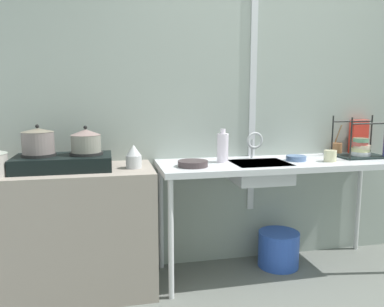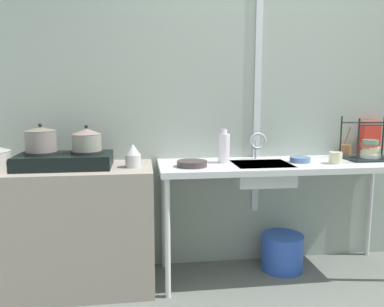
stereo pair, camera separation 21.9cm
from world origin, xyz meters
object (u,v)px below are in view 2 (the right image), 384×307
at_px(dish_rack, 370,151).
at_px(cereal_box, 370,138).
at_px(sink_basin, 262,173).
at_px(cup_by_rack, 335,158).
at_px(pot_on_left_burner, 41,139).
at_px(frying_pan, 192,164).
at_px(utensil_jar, 346,150).
at_px(percolator, 133,156).
at_px(faucet, 258,142).
at_px(small_bowl_on_drainboard, 300,160).
at_px(pot_on_right_burner, 87,139).
at_px(bottle_by_sink, 224,148).
at_px(bucket_on_floor, 282,252).
at_px(stove, 65,160).

distance_m(dish_rack, cereal_box, 0.23).
bearing_deg(sink_basin, cup_by_rack, -7.07).
bearing_deg(pot_on_left_burner, frying_pan, -4.16).
relative_size(cereal_box, utensil_jar, 1.15).
relative_size(percolator, utensil_jar, 0.65).
bearing_deg(faucet, pot_on_left_burner, -175.10).
height_order(percolator, small_bowl_on_drainboard, percolator).
xyz_separation_m(dish_rack, cup_by_rack, (-0.34, -0.13, -0.02)).
distance_m(pot_on_right_burner, utensil_jar, 1.94).
bearing_deg(bottle_by_sink, faucet, 16.29).
distance_m(frying_pan, dish_rack, 1.35).
relative_size(faucet, cereal_box, 0.75).
distance_m(percolator, dish_rack, 1.73).
bearing_deg(cereal_box, pot_on_right_burner, 177.58).
xyz_separation_m(sink_basin, small_bowl_on_drainboard, (0.29, 0.02, 0.09)).
bearing_deg(frying_pan, cereal_box, 11.47).
distance_m(frying_pan, bucket_on_floor, 1.01).
bearing_deg(sink_basin, small_bowl_on_drainboard, 4.79).
bearing_deg(sink_basin, frying_pan, -174.97).
bearing_deg(percolator, pot_on_left_burner, 176.19).
bearing_deg(small_bowl_on_drainboard, pot_on_right_burner, 179.88).
xyz_separation_m(faucet, utensil_jar, (0.73, 0.08, -0.08)).
distance_m(faucet, bucket_on_floor, 0.85).
xyz_separation_m(pot_on_right_burner, utensil_jar, (1.93, 0.21, -0.14)).
distance_m(small_bowl_on_drainboard, bottle_by_sink, 0.55).
bearing_deg(bucket_on_floor, utensil_jar, 14.89).
distance_m(sink_basin, cereal_box, 1.01).
distance_m(sink_basin, small_bowl_on_drainboard, 0.30).
distance_m(stove, cereal_box, 2.29).
relative_size(stove, utensil_jar, 2.52).
distance_m(faucet, small_bowl_on_drainboard, 0.32).
bearing_deg(sink_basin, pot_on_right_burner, 178.68).
distance_m(small_bowl_on_drainboard, utensil_jar, 0.51).
height_order(faucet, cereal_box, cereal_box).
bearing_deg(frying_pan, faucet, 21.21).
height_order(pot_on_left_burner, faucet, pot_on_left_burner).
bearing_deg(pot_on_right_burner, sink_basin, -1.32).
distance_m(sink_basin, cup_by_rack, 0.52).
bearing_deg(percolator, small_bowl_on_drainboard, 1.76).
relative_size(cup_by_rack, cereal_box, 0.32).
bearing_deg(utensil_jar, small_bowl_on_drainboard, -155.48).
height_order(stove, faucet, faucet).
height_order(pot_on_left_burner, cereal_box, pot_on_left_burner).
height_order(sink_basin, bottle_by_sink, bottle_by_sink).
xyz_separation_m(sink_basin, frying_pan, (-0.50, -0.04, 0.09)).
xyz_separation_m(pot_on_left_burner, pot_on_right_burner, (0.29, 0.00, -0.01)).
height_order(percolator, faucet, faucet).
relative_size(pot_on_left_burner, bottle_by_sink, 0.83).
bearing_deg(pot_on_right_burner, small_bowl_on_drainboard, -0.12).
bearing_deg(sink_basin, cereal_box, 14.70).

